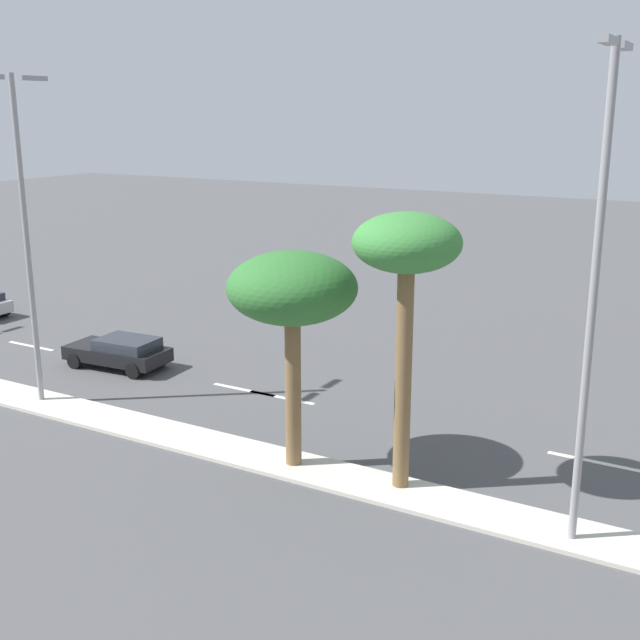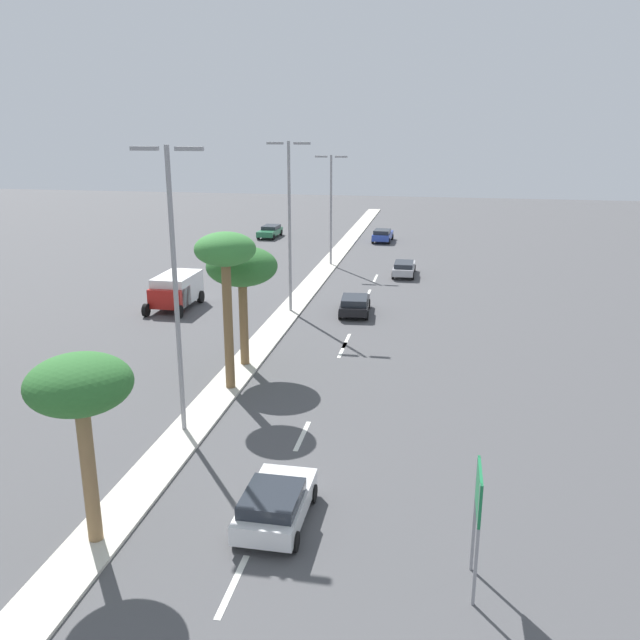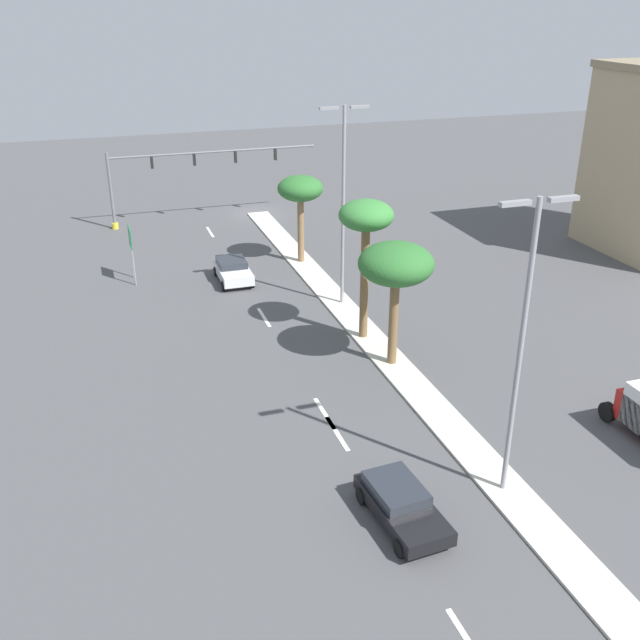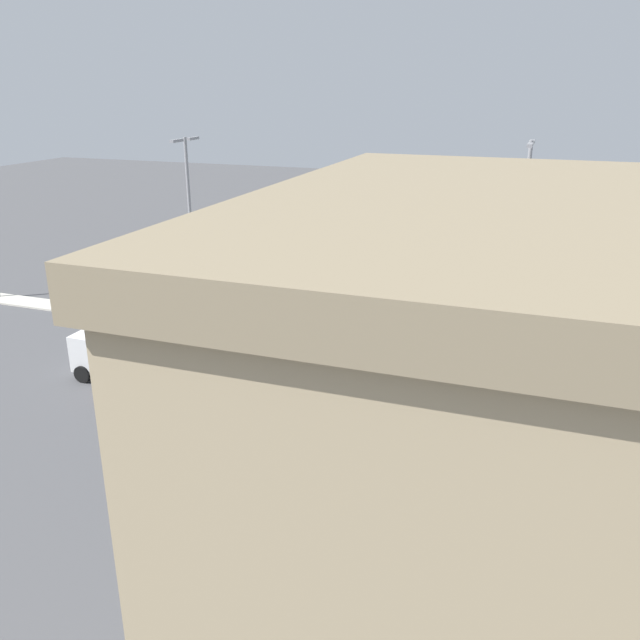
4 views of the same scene
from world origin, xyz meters
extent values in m
plane|color=#4C4C4F|center=(0.00, 38.13, 0.00)|extent=(160.00, 160.00, 0.00)
cube|color=beige|center=(0.00, 49.02, 0.06)|extent=(1.80, 98.04, 0.12)
cube|color=silver|center=(4.89, 11.95, 0.01)|extent=(0.20, 2.80, 0.01)
cube|color=silver|center=(4.89, 21.62, 0.01)|extent=(0.20, 2.80, 0.01)
cube|color=silver|center=(4.89, 32.90, 0.01)|extent=(0.20, 2.80, 0.01)
cube|color=silver|center=(4.89, 34.61, 0.01)|extent=(0.20, 2.80, 0.01)
cube|color=silver|center=(4.89, 46.37, 0.01)|extent=(0.20, 2.80, 0.01)
cube|color=silver|center=(4.89, 51.92, 0.01)|extent=(0.20, 2.80, 0.01)
cylinder|color=gray|center=(11.62, 12.42, 1.86)|extent=(0.10, 0.10, 3.71)
cylinder|color=gray|center=(11.62, 13.93, 1.86)|extent=(0.10, 0.10, 3.71)
cube|color=#19723F|center=(11.62, 13.17, 3.07)|extent=(0.08, 1.68, 1.30)
cylinder|color=olive|center=(0.01, 13.17, 2.47)|extent=(0.45, 0.45, 4.70)
ellipsoid|color=#2D6B2D|center=(0.01, 13.17, 5.37)|extent=(3.15, 3.15, 1.73)
cylinder|color=brown|center=(0.32, 26.03, 3.33)|extent=(0.46, 0.46, 6.42)
ellipsoid|color=#387F38|center=(0.32, 26.03, 7.05)|extent=(2.90, 2.90, 1.60)
cylinder|color=brown|center=(0.06, 29.41, 2.49)|extent=(0.47, 0.47, 4.75)
ellipsoid|color=#2D6B2D|center=(0.06, 29.41, 5.52)|extent=(3.75, 3.75, 2.06)
cylinder|color=gray|center=(-0.19, 21.15, 6.02)|extent=(0.20, 0.20, 11.80)
cube|color=gray|center=(-1.09, 21.15, 11.77)|extent=(1.10, 0.24, 0.16)
cube|color=gray|center=(0.71, 21.15, 11.77)|extent=(1.10, 0.24, 0.16)
cylinder|color=gray|center=(0.12, 40.30, 5.85)|extent=(0.20, 0.20, 11.46)
cube|color=gray|center=(-0.78, 40.30, 11.43)|extent=(1.10, 0.24, 0.16)
cube|color=gray|center=(1.02, 40.30, 11.43)|extent=(1.10, 0.24, 0.16)
cylinder|color=gray|center=(0.23, 56.54, 5.05)|extent=(0.20, 0.20, 9.85)
cube|color=gray|center=(-0.67, 56.54, 9.82)|extent=(1.10, 0.24, 0.16)
cube|color=gray|center=(1.13, 56.54, 9.82)|extent=(1.10, 0.24, 0.16)
cube|color=red|center=(-8.89, 58.09, 0.61)|extent=(1.99, 4.16, 0.58)
cube|color=#262B33|center=(-8.92, 58.60, 1.12)|extent=(1.70, 2.33, 0.45)
cylinder|color=black|center=(-7.98, 56.72, 0.32)|extent=(0.26, 0.65, 0.64)
cylinder|color=black|center=(-9.62, 56.62, 0.32)|extent=(0.26, 0.65, 0.64)
cylinder|color=black|center=(-8.16, 59.56, 0.32)|extent=(0.26, 0.65, 0.64)
cylinder|color=black|center=(-9.80, 59.45, 0.32)|extent=(0.26, 0.65, 0.64)
cube|color=silver|center=(5.35, 15.29, 0.65)|extent=(2.01, 4.05, 0.65)
cube|color=#262B33|center=(5.34, 14.79, 1.18)|extent=(1.80, 2.23, 0.42)
cylinder|color=black|center=(4.43, 16.71, 0.32)|extent=(0.23, 0.64, 0.64)
cylinder|color=black|center=(6.30, 16.70, 0.32)|extent=(0.23, 0.64, 0.64)
cylinder|color=black|center=(4.40, 13.89, 0.32)|extent=(0.23, 0.64, 0.64)
cylinder|color=black|center=(6.27, 13.87, 0.32)|extent=(0.23, 0.64, 0.64)
cube|color=#B2B2B7|center=(7.19, 53.50, 0.61)|extent=(1.75, 4.57, 0.58)
cube|color=#262B33|center=(7.19, 52.93, 1.09)|extent=(1.57, 2.52, 0.37)
cylinder|color=black|center=(6.36, 55.09, 0.32)|extent=(0.22, 0.64, 0.64)
cylinder|color=black|center=(8.00, 55.10, 0.32)|extent=(0.22, 0.64, 0.64)
cylinder|color=black|center=(6.37, 51.90, 0.32)|extent=(0.22, 0.64, 0.64)
cylinder|color=black|center=(8.01, 51.90, 0.32)|extent=(0.22, 0.64, 0.64)
cube|color=black|center=(4.58, 40.77, 0.60)|extent=(2.20, 4.44, 0.56)
cube|color=#262B33|center=(4.62, 40.23, 1.09)|extent=(1.87, 2.49, 0.43)
cylinder|color=black|center=(3.57, 42.21, 0.32)|extent=(0.27, 0.65, 0.64)
cylinder|color=black|center=(5.37, 42.34, 0.32)|extent=(0.27, 0.65, 0.64)
cylinder|color=black|center=(3.79, 39.20, 0.32)|extent=(0.27, 0.65, 0.64)
cylinder|color=black|center=(5.59, 39.33, 0.32)|extent=(0.27, 0.65, 0.64)
cube|color=#2D47AD|center=(3.79, 70.30, 0.65)|extent=(2.06, 4.36, 0.65)
cube|color=#262B33|center=(3.77, 69.76, 1.18)|extent=(1.79, 2.42, 0.43)
cylinder|color=black|center=(2.96, 71.83, 0.32)|extent=(0.25, 0.65, 0.64)
cylinder|color=black|center=(4.74, 71.76, 0.32)|extent=(0.25, 0.65, 0.64)
cylinder|color=black|center=(2.84, 68.84, 0.32)|extent=(0.25, 0.65, 0.64)
cylinder|color=black|center=(4.62, 68.76, 0.32)|extent=(0.25, 0.65, 0.64)
cube|color=#287047|center=(-9.29, 70.72, 0.62)|extent=(2.02, 4.63, 0.60)
cube|color=#262B33|center=(-9.27, 71.29, 1.11)|extent=(1.77, 2.57, 0.39)
cylinder|color=black|center=(-8.44, 69.09, 0.32)|extent=(0.24, 0.65, 0.64)
cylinder|color=black|center=(-10.23, 69.14, 0.32)|extent=(0.24, 0.65, 0.64)
cylinder|color=black|center=(-8.35, 72.30, 0.32)|extent=(0.24, 0.65, 0.64)
cylinder|color=black|center=(-10.13, 72.35, 0.32)|extent=(0.24, 0.65, 0.64)
cube|color=#B21E19|center=(-8.13, 38.67, 1.12)|extent=(2.39, 1.96, 1.34)
cube|color=silver|center=(-8.13, 40.20, 1.41)|extent=(2.39, 4.17, 1.92)
cylinder|color=black|center=(-6.94, 37.41, 0.45)|extent=(0.28, 0.90, 0.90)
cylinder|color=black|center=(-9.33, 37.41, 0.45)|extent=(0.28, 0.90, 0.90)
cylinder|color=black|center=(-6.94, 41.55, 0.45)|extent=(0.28, 0.90, 0.90)
cylinder|color=black|center=(-9.33, 41.55, 0.45)|extent=(0.28, 0.90, 0.90)
camera|label=1|loc=(-18.76, 17.76, 10.43)|focal=44.87mm
camera|label=2|loc=(10.26, -3.43, 12.72)|focal=37.42mm
camera|label=3|loc=(13.91, 59.56, 17.52)|focal=40.41mm
camera|label=4|loc=(-33.88, 19.77, 14.44)|focal=36.61mm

